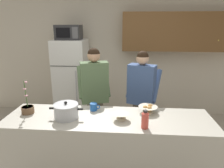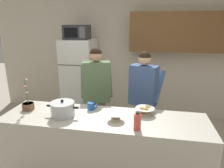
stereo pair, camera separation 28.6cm
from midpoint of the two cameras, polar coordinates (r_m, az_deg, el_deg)
name	(u,v)px [view 1 (the left image)]	position (r m, az deg, el deg)	size (l,w,h in m)	color
back_wall_unit	(131,50)	(4.45, 3.46, 9.31)	(6.00, 0.48, 2.60)	beige
kitchen_island	(109,151)	(2.68, -4.18, -18.26)	(2.45, 0.68, 0.92)	#BCB7A8
refrigerator	(72,80)	(4.38, -12.96, 0.98)	(0.64, 0.68, 1.68)	white
microwave	(69,32)	(4.21, -13.94, 13.82)	(0.48, 0.37, 0.28)	#2D2D30
person_near_pot	(95,88)	(3.20, -7.47, -1.07)	(0.58, 0.52, 1.64)	#726656
person_by_sink	(141,90)	(3.17, 5.66, -1.78)	(0.59, 0.54, 1.60)	#726656
cooking_pot	(66,111)	(2.49, -15.94, -7.33)	(0.40, 0.29, 0.21)	silver
coffee_mug	(94,107)	(2.64, -8.24, -6.38)	(0.13, 0.09, 0.10)	#1E59B2
bread_bowl	(148,109)	(2.57, 6.87, -6.95)	(0.24, 0.24, 0.10)	beige
empty_bowl	(121,116)	(2.37, -0.92, -8.98)	(0.20, 0.20, 0.08)	beige
bottle_near_edge	(145,119)	(2.18, 5.48, -9.91)	(0.08, 0.08, 0.20)	#D84C3F
potted_orchid	(28,109)	(2.79, -25.26, -6.28)	(0.15, 0.15, 0.42)	brown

